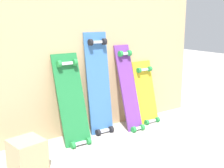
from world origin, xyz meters
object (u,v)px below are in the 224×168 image
skateboard_yellow (146,95)px  wooden_crate (27,154)px  skateboard_green (72,103)px  skateboard_blue (99,87)px  skateboard_purple (129,91)px

skateboard_yellow → wooden_crate: size_ratio=3.15×
skateboard_green → skateboard_blue: 0.33m
skateboard_green → skateboard_blue: size_ratio=0.83×
skateboard_blue → skateboard_purple: skateboard_blue is taller
skateboard_blue → wooden_crate: bearing=-158.2°
skateboard_green → skateboard_purple: size_ratio=0.95×
skateboard_blue → skateboard_purple: 0.31m
skateboard_blue → wooden_crate: 0.91m
wooden_crate → skateboard_purple: bearing=12.9°
skateboard_purple → wooden_crate: 1.14m
skateboard_purple → skateboard_yellow: (0.25, 0.04, -0.09)m
skateboard_green → wooden_crate: (-0.49, -0.25, -0.23)m
skateboard_purple → wooden_crate: bearing=-167.1°
skateboard_green → skateboard_blue: (0.31, 0.06, 0.09)m
skateboard_yellow → wooden_crate: (-1.34, -0.29, -0.16)m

